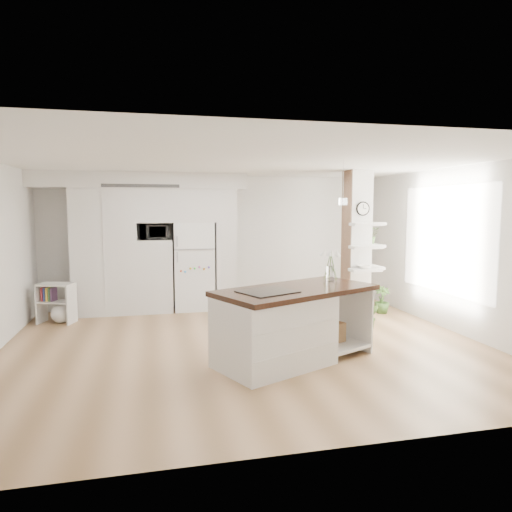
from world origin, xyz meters
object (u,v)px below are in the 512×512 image
(kitchen_island, at_px, (281,326))
(bookshelf, at_px, (58,306))
(floor_plant_a, at_px, (371,317))
(refrigerator, at_px, (193,266))

(kitchen_island, bearing_deg, bookshelf, 113.53)
(bookshelf, height_order, floor_plant_a, bookshelf)
(kitchen_island, height_order, floor_plant_a, kitchen_island)
(bookshelf, bearing_deg, floor_plant_a, 1.93)
(bookshelf, bearing_deg, kitchen_island, -22.76)
(bookshelf, xyz_separation_m, floor_plant_a, (5.22, -1.61, -0.10))
(refrigerator, height_order, floor_plant_a, refrigerator)
(floor_plant_a, bearing_deg, kitchen_island, -145.99)
(kitchen_island, height_order, bookshelf, kitchen_island)
(refrigerator, xyz_separation_m, kitchen_island, (0.82, -3.53, -0.37))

